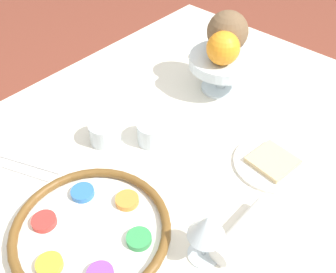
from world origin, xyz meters
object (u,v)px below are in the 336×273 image
object	(u,v)px
wine_glass	(207,228)
orange_fruit	(223,48)
cup_near	(152,133)
cup_mid	(215,53)
fruit_stand	(223,64)
seder_plate	(91,230)
coconut	(228,32)
napkin_roll	(242,231)
bread_plate	(272,163)
cup_far	(105,132)

from	to	relation	value
wine_glass	orange_fruit	xyz separation A→B (m)	(0.44, 0.29, 0.07)
cup_near	cup_mid	xyz separation A→B (m)	(0.42, 0.11, 0.00)
wine_glass	fruit_stand	xyz separation A→B (m)	(0.47, 0.31, -0.01)
seder_plate	coconut	size ratio (longest dim) A/B	2.82
wine_glass	fruit_stand	size ratio (longest dim) A/B	0.63
wine_glass	cup_near	distance (m)	0.35
cup_near	cup_mid	size ratio (longest dim) A/B	1.00
napkin_roll	orange_fruit	bearing A→B (deg)	42.13
coconut	bread_plate	distance (m)	0.40
cup_mid	cup_far	bearing A→B (deg)	-177.43
orange_fruit	cup_far	xyz separation A→B (m)	(-0.35, 0.10, -0.13)
seder_plate	cup_near	distance (m)	0.30
cup_far	napkin_roll	bearing A→B (deg)	-90.80
orange_fruit	cup_near	size ratio (longest dim) A/B	1.15
seder_plate	fruit_stand	distance (m)	0.61
coconut	cup_mid	bearing A→B (deg)	47.88
napkin_roll	cup_mid	world-z (taller)	cup_mid
wine_glass	coconut	xyz separation A→B (m)	(0.51, 0.32, 0.08)
fruit_stand	napkin_roll	bearing A→B (deg)	-138.99
napkin_roll	fruit_stand	bearing A→B (deg)	41.01
seder_plate	napkin_roll	bearing A→B (deg)	-49.07
seder_plate	orange_fruit	xyz separation A→B (m)	(0.56, 0.09, 0.14)
orange_fruit	wine_glass	bearing A→B (deg)	-146.63
fruit_stand	orange_fruit	xyz separation A→B (m)	(-0.03, -0.01, 0.07)
napkin_roll	cup_far	world-z (taller)	cup_far
bread_plate	cup_far	bearing A→B (deg)	120.18
seder_plate	fruit_stand	xyz separation A→B (m)	(0.59, 0.10, 0.07)
bread_plate	cup_far	world-z (taller)	cup_far
napkin_roll	cup_far	xyz separation A→B (m)	(0.01, 0.42, 0.01)
seder_plate	cup_near	bearing A→B (deg)	19.10
coconut	cup_mid	xyz separation A→B (m)	(0.08, 0.09, -0.14)
coconut	napkin_roll	distance (m)	0.57
wine_glass	napkin_roll	size ratio (longest dim) A/B	0.75
wine_glass	cup_near	size ratio (longest dim) A/B	1.57
seder_plate	bread_plate	xyz separation A→B (m)	(0.42, -0.18, -0.01)
orange_fruit	bread_plate	bearing A→B (deg)	-117.67
napkin_roll	cup_far	bearing A→B (deg)	89.20
seder_plate	cup_near	world-z (taller)	cup_near
cup_near	coconut	bearing A→B (deg)	3.86
cup_near	bread_plate	bearing A→B (deg)	-63.67
cup_near	cup_far	distance (m)	0.12
wine_glass	fruit_stand	bearing A→B (deg)	32.87
seder_plate	napkin_roll	xyz separation A→B (m)	(0.20, -0.23, 0.01)
seder_plate	coconut	world-z (taller)	coconut
fruit_stand	bread_plate	xyz separation A→B (m)	(-0.17, -0.28, -0.08)
wine_glass	orange_fruit	distance (m)	0.53
wine_glass	cup_far	distance (m)	0.41
bread_plate	cup_far	xyz separation A→B (m)	(-0.21, 0.37, 0.02)
cup_far	fruit_stand	bearing A→B (deg)	-12.67
fruit_stand	cup_mid	distance (m)	0.17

